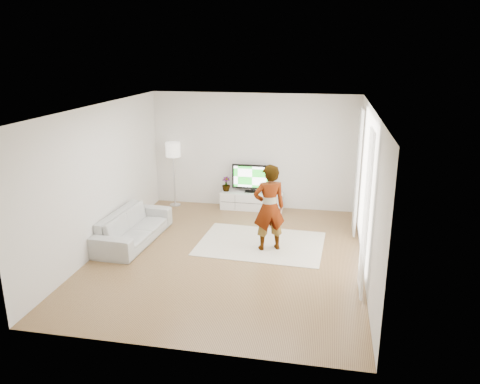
% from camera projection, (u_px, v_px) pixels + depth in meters
% --- Properties ---
extents(floor, '(6.00, 6.00, 0.00)m').
position_uv_depth(floor, '(228.00, 255.00, 8.95)').
color(floor, olive).
rests_on(floor, ground).
extents(ceiling, '(6.00, 6.00, 0.00)m').
position_uv_depth(ceiling, '(227.00, 108.00, 8.13)').
color(ceiling, white).
rests_on(ceiling, wall_back).
extents(wall_left, '(0.02, 6.00, 2.80)m').
position_uv_depth(wall_left, '(101.00, 178.00, 8.99)').
color(wall_left, silver).
rests_on(wall_left, floor).
extents(wall_right, '(0.02, 6.00, 2.80)m').
position_uv_depth(wall_right, '(368.00, 193.00, 8.09)').
color(wall_right, silver).
rests_on(wall_right, floor).
extents(wall_back, '(5.00, 0.02, 2.80)m').
position_uv_depth(wall_back, '(254.00, 151.00, 11.36)').
color(wall_back, silver).
rests_on(wall_back, floor).
extents(wall_front, '(5.00, 0.02, 2.80)m').
position_uv_depth(wall_front, '(175.00, 252.00, 5.72)').
color(wall_front, silver).
rests_on(wall_front, floor).
extents(window, '(0.01, 2.60, 2.50)m').
position_uv_depth(window, '(366.00, 185.00, 8.36)').
color(window, white).
rests_on(window, wall_right).
extents(curtain_near, '(0.04, 0.70, 2.60)m').
position_uv_depth(curtain_near, '(366.00, 214.00, 7.18)').
color(curtain_near, white).
rests_on(curtain_near, floor).
extents(curtain_far, '(0.04, 0.70, 2.60)m').
position_uv_depth(curtain_far, '(358.00, 172.00, 9.63)').
color(curtain_far, white).
rests_on(curtain_far, floor).
extents(media_console, '(1.52, 0.43, 0.43)m').
position_uv_depth(media_console, '(252.00, 201.00, 11.48)').
color(media_console, silver).
rests_on(media_console, floor).
extents(television, '(0.99, 0.19, 0.69)m').
position_uv_depth(television, '(252.00, 177.00, 11.34)').
color(television, black).
rests_on(television, media_console).
extents(game_console, '(0.05, 0.15, 0.20)m').
position_uv_depth(game_console, '(279.00, 190.00, 11.27)').
color(game_console, white).
rests_on(game_console, media_console).
extents(potted_plant, '(0.24, 0.24, 0.36)m').
position_uv_depth(potted_plant, '(226.00, 184.00, 11.48)').
color(potted_plant, '#3F7238').
rests_on(potted_plant, media_console).
extents(rug, '(2.56, 1.90, 0.01)m').
position_uv_depth(rug, '(261.00, 243.00, 9.47)').
color(rug, beige).
rests_on(rug, floor).
extents(player, '(0.73, 0.61, 1.71)m').
position_uv_depth(player, '(269.00, 208.00, 8.97)').
color(player, '#334772').
rests_on(player, rug).
extents(sofa, '(0.94, 2.17, 0.62)m').
position_uv_depth(sofa, '(133.00, 227.00, 9.52)').
color(sofa, '#A8A8A3').
rests_on(sofa, floor).
extents(floor_lamp, '(0.36, 0.36, 1.60)m').
position_uv_depth(floor_lamp, '(173.00, 152.00, 11.44)').
color(floor_lamp, silver).
rests_on(floor_lamp, floor).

